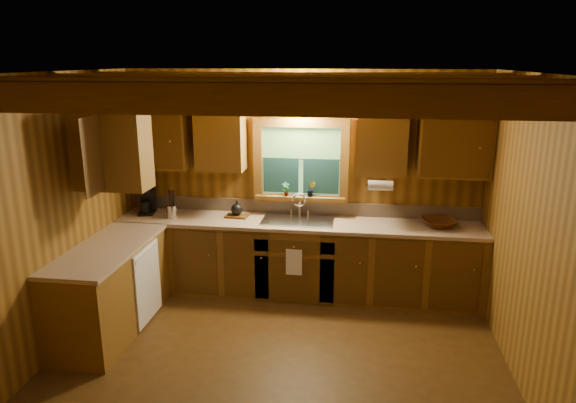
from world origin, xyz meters
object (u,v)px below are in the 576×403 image
(sink, at_px, (298,224))
(wicker_basket, at_px, (439,223))
(coffee_maker, at_px, (147,201))
(cutting_board, at_px, (237,216))

(sink, xyz_separation_m, wicker_basket, (1.59, 0.01, 0.09))
(coffee_maker, bearing_deg, wicker_basket, -11.49)
(wicker_basket, bearing_deg, sink, -179.56)
(cutting_board, distance_m, wicker_basket, 2.32)
(coffee_maker, relative_size, cutting_board, 1.21)
(sink, height_order, cutting_board, sink)
(cutting_board, height_order, wicker_basket, wicker_basket)
(sink, xyz_separation_m, coffee_maker, (-1.84, 0.04, 0.20))
(sink, relative_size, coffee_maker, 2.60)
(coffee_maker, xyz_separation_m, wicker_basket, (3.43, -0.03, -0.11))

